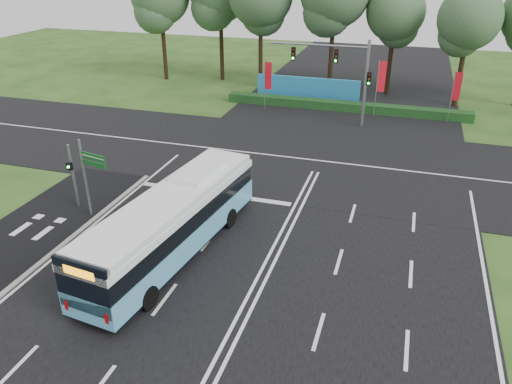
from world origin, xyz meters
The scene contains 15 objects.
ground centered at (0.00, 0.00, 0.00)m, with size 120.00×120.00×0.00m, color #234517.
road_main centered at (0.00, 0.00, 0.02)m, with size 20.00×120.00×0.04m, color black.
road_cross centered at (0.00, 12.00, 0.03)m, with size 120.00×14.00×0.05m, color black.
bike_path centered at (-12.50, -3.00, 0.03)m, with size 5.00×18.00×0.06m, color black.
kerb_strip centered at (-10.10, -3.00, 0.06)m, with size 0.25×18.00×0.12m, color gray.
city_bus centered at (-4.38, -1.68, 1.77)m, with size 4.01×12.44×3.51m.
pedestrian_signal centered at (-11.88, 1.15, 2.08)m, with size 0.30×0.43×3.80m.
street_sign centered at (-10.21, 0.39, 2.79)m, with size 1.72×0.47×4.49m.
banner_flag_left centered at (-6.74, 22.41, 2.93)m, with size 0.66×0.07×4.48m.
banner_flag_mid centered at (2.94, 23.77, 3.17)m, with size 0.69×0.27×4.89m.
banner_flag_right centered at (9.08, 23.68, 2.87)m, with size 0.65×0.12×4.39m.
traffic_light_gantry centered at (0.21, 20.50, 4.66)m, with size 8.41×0.28×7.00m.
hedge centered at (0.00, 24.50, 0.40)m, with size 22.00×1.20×0.80m, color #123314.
blue_hoarding centered at (-4.00, 27.00, 1.10)m, with size 10.00×0.30×2.20m, color teal.
eucalyptus_row centered at (-4.78, 30.89, 8.81)m, with size 41.94×9.32×12.88m.
Camera 1 is at (5.42, -19.99, 13.44)m, focal length 35.00 mm.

